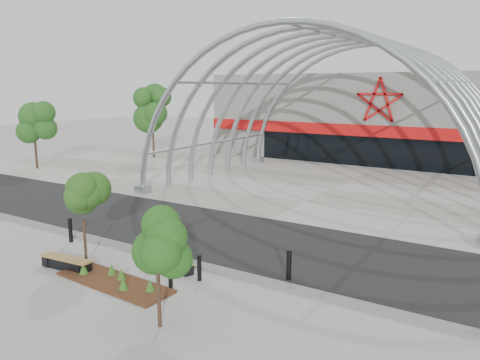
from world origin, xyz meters
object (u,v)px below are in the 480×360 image
(bench_1, at_px, (175,263))
(bollard_2, at_px, (170,276))
(bench_0, at_px, (66,264))
(street_tree_0, at_px, (82,202))
(street_tree_1, at_px, (157,245))

(bench_1, xyz_separation_m, bollard_2, (1.06, -1.52, 0.25))
(bench_0, bearing_deg, bollard_2, 9.87)
(street_tree_0, xyz_separation_m, bench_1, (3.37, 1.41, -2.25))
(street_tree_0, bearing_deg, bench_0, -92.67)
(street_tree_1, bearing_deg, bollard_2, 123.49)
(street_tree_1, relative_size, bench_1, 1.66)
(bench_0, bearing_deg, street_tree_1, -13.17)
(street_tree_0, bearing_deg, bench_1, 22.72)
(street_tree_1, bearing_deg, bench_0, 166.83)
(bench_0, height_order, bench_1, bench_0)
(street_tree_0, distance_m, bollard_2, 4.85)
(street_tree_1, bearing_deg, bench_1, 124.04)
(street_tree_0, distance_m, bench_0, 2.40)
(street_tree_0, height_order, bollard_2, street_tree_0)
(street_tree_1, relative_size, bench_0, 1.51)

